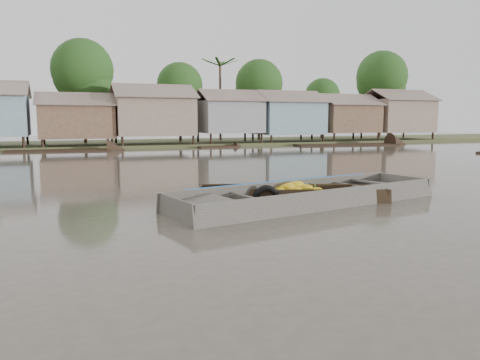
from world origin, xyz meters
name	(u,v)px	position (x,y,z in m)	size (l,w,h in m)	color
ground	(263,210)	(0.00, 0.00, 0.00)	(120.00, 120.00, 0.00)	#474136
riverbank	(154,112)	(3.03, 31.86, 3.07)	(120.00, 12.47, 10.22)	#384723
banana_boat	(289,195)	(1.41, 1.22, 0.16)	(5.84, 3.33, 0.82)	black
viewer_boat	(308,201)	(1.66, 0.47, 0.08)	(8.87, 3.94, 0.69)	#3F3B35
distant_boats	(253,149)	(9.49, 23.68, -0.05)	(48.70, 15.34, 0.35)	black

